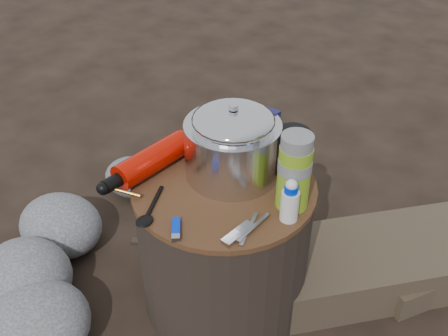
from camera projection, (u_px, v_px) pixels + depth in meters
The scene contains 15 objects.
ground at pixel (224, 296), 1.59m from camera, with size 60.00×60.00×0.00m, color black.
stump at pixel (224, 245), 1.46m from camera, with size 0.47×0.47×0.43m, color black.
rock_ring at pixel (125, 225), 1.71m from camera, with size 0.42×0.93×0.18m, color slate, non-canonical shape.
foil_windscreen at pixel (232, 149), 1.33m from camera, with size 0.24×0.24×0.15m, color silver.
camping_pot at pixel (233, 143), 1.30m from camera, with size 0.20×0.20×0.20m, color silver.
fuel_bottle at pixel (152, 160), 1.36m from camera, with size 0.07×0.28×0.07m, color red, non-canonical shape.
thermos at pixel (294, 172), 1.21m from camera, with size 0.08×0.08×0.19m, color #79A31E.
travel_mug at pixel (292, 152), 1.34m from camera, with size 0.08×0.08×0.12m, color black.
stuff_sack at pixel (226, 126), 1.46m from camera, with size 0.14×0.12×0.10m, color yellow.
food_pouch at pixel (256, 132), 1.39m from camera, with size 0.12×0.03×0.15m, color #16174D.
lighter at pixel (176, 227), 1.20m from camera, with size 0.02×0.07×0.01m, color #002BDD.
multitool at pixel (238, 234), 1.18m from camera, with size 0.02×0.09×0.01m, color #A8A7AD.
pot_grabber at pixel (249, 228), 1.20m from camera, with size 0.03×0.12×0.01m, color #A8A7AD, non-canonical shape.
spork at pixel (154, 203), 1.27m from camera, with size 0.03×0.14×0.01m, color black, non-canonical shape.
squeeze_bottle at pixel (290, 202), 1.20m from camera, with size 0.04×0.04×0.10m, color silver.
Camera 1 is at (0.53, -0.90, 1.26)m, focal length 42.31 mm.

